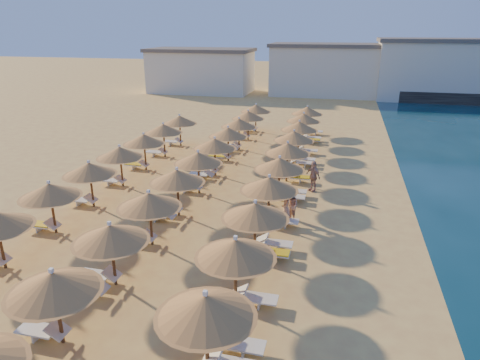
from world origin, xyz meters
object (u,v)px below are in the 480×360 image
(parasol_row_west, at_px, (188,167))
(beachgoer_b, at_px, (291,206))
(parasol_row_east, at_px, (275,174))
(beachgoer_a, at_px, (286,208))
(beachgoer_c, at_px, (313,176))

(parasol_row_west, height_order, beachgoer_b, parasol_row_west)
(parasol_row_west, bearing_deg, parasol_row_east, 0.00)
(beachgoer_a, bearing_deg, beachgoer_b, 145.69)
(parasol_row_east, distance_m, parasol_row_west, 4.86)
(parasol_row_west, xyz_separation_m, beachgoer_a, (5.71, -1.49, -1.24))
(parasol_row_west, bearing_deg, beachgoer_b, -9.10)
(parasol_row_east, relative_size, parasol_row_west, 1.00)
(parasol_row_east, xyz_separation_m, beachgoer_a, (0.86, -1.49, -1.24))
(parasol_row_west, relative_size, beachgoer_a, 21.49)
(parasol_row_west, xyz_separation_m, beachgoer_c, (6.65, 3.69, -1.22))
(beachgoer_c, bearing_deg, beachgoer_b, -57.05)
(parasol_row_east, distance_m, beachgoer_c, 4.28)
(beachgoer_c, relative_size, beachgoer_b, 1.15)
(beachgoer_a, relative_size, beachgoer_b, 1.11)
(parasol_row_east, xyz_separation_m, beachgoer_c, (1.79, 3.69, -1.22))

